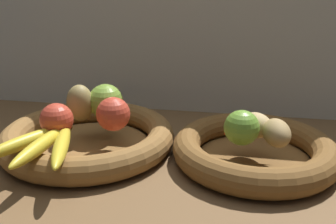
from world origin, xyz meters
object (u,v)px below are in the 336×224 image
object	(u,v)px
lime_near	(242,128)
chili_pepper	(253,130)
pear_brown	(80,103)
apple_green_back	(106,102)
banana_bunch_front	(44,143)
potato_large	(256,125)
fruit_bowl_right	(254,150)
fruit_bowl_left	(88,137)
potato_small	(276,133)
apple_red_front	(57,120)
apple_red_right	(113,114)

from	to	relation	value
lime_near	chili_pepper	size ratio (longest dim) A/B	0.59
pear_brown	chili_pepper	world-z (taller)	pear_brown
apple_green_back	banana_bunch_front	size ratio (longest dim) A/B	0.39
potato_large	lime_near	distance (cm)	5.25
fruit_bowl_right	pear_brown	size ratio (longest dim) A/B	4.04
apple_green_back	potato_large	distance (cm)	32.88
potato_large	chili_pepper	distance (cm)	1.36
fruit_bowl_left	fruit_bowl_right	bearing A→B (deg)	0.00
apple_green_back	pear_brown	xyz separation A→B (cm)	(-5.02, -2.41, 0.15)
fruit_bowl_right	pear_brown	bearing A→B (deg)	176.68
potato_large	apple_green_back	bearing A→B (deg)	171.97
fruit_bowl_right	chili_pepper	distance (cm)	4.15
banana_bunch_front	potato_small	xyz separation A→B (cm)	(41.65, 9.81, 1.17)
potato_small	pear_brown	bearing A→B (deg)	172.07
chili_pepper	lime_near	bearing A→B (deg)	-118.85
apple_red_front	apple_red_right	xyz separation A→B (cm)	(10.16, 4.58, 0.21)
apple_red_front	lime_near	xyz separation A→B (cm)	(35.94, 2.16, 0.04)
apple_green_back	chili_pepper	bearing A→B (deg)	-7.93
fruit_bowl_left	banana_bunch_front	bearing A→B (deg)	-102.07
apple_red_front	apple_green_back	size ratio (longest dim) A/B	0.84
apple_red_right	potato_small	distance (cm)	32.25
fruit_bowl_right	chili_pepper	bearing A→B (deg)	165.36
banana_bunch_front	potato_small	bearing A→B (deg)	13.26
fruit_bowl_left	lime_near	size ratio (longest dim) A/B	5.60
apple_red_right	apple_red_front	bearing A→B (deg)	-155.74
apple_green_back	apple_red_front	bearing A→B (deg)	-119.63
fruit_bowl_left	potato_large	world-z (taller)	potato_large
apple_red_front	lime_near	size ratio (longest dim) A/B	0.99
fruit_bowl_left	pear_brown	world-z (taller)	pear_brown
pear_brown	potato_large	world-z (taller)	pear_brown
fruit_bowl_right	apple_red_right	xyz separation A→B (cm)	(-28.64, -1.88, 6.44)
apple_red_front	potato_small	size ratio (longest dim) A/B	0.84
apple_red_front	lime_near	world-z (taller)	same
potato_large	lime_near	size ratio (longest dim) A/B	1.04
apple_red_right	fruit_bowl_right	bearing A→B (deg)	3.76
chili_pepper	fruit_bowl_right	bearing A→B (deg)	-15.25
apple_red_right	pear_brown	world-z (taller)	pear_brown
potato_small	potato_large	world-z (taller)	potato_small
fruit_bowl_right	potato_large	bearing A→B (deg)	90.00
pear_brown	potato_large	bearing A→B (deg)	-3.32
apple_green_back	pear_brown	distance (cm)	5.57
apple_green_back	pear_brown	size ratio (longest dim) A/B	0.96
potato_small	lime_near	distance (cm)	6.52
fruit_bowl_right	lime_near	world-z (taller)	lime_near
fruit_bowl_left	chili_pepper	bearing A→B (deg)	0.21
apple_red_front	apple_green_back	distance (cm)	12.72
potato_large	apple_red_front	bearing A→B (deg)	-170.55
apple_red_front	apple_green_back	world-z (taller)	apple_green_back
potato_small	fruit_bowl_left	bearing A→B (deg)	174.77
fruit_bowl_right	apple_red_right	world-z (taller)	apple_red_right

